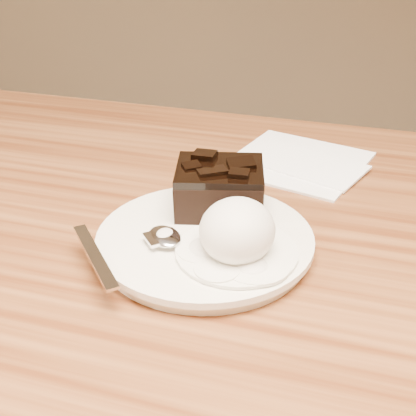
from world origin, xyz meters
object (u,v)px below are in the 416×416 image
(spoon, at_px, (165,238))
(plate, at_px, (205,242))
(ice_cream_scoop, at_px, (237,231))
(napkin, at_px, (297,161))
(brownie, at_px, (220,190))

(spoon, bearing_deg, plate, -5.77)
(ice_cream_scoop, xyz_separation_m, napkin, (0.02, 0.25, -0.04))
(ice_cream_scoop, xyz_separation_m, spoon, (-0.07, -0.00, -0.02))
(plate, relative_size, spoon, 1.28)
(brownie, bearing_deg, ice_cream_scoop, -63.73)
(plate, height_order, spoon, spoon)
(spoon, relative_size, napkin, 1.03)
(brownie, distance_m, napkin, 0.18)
(brownie, height_order, napkin, brownie)
(brownie, relative_size, napkin, 0.55)
(spoon, bearing_deg, napkin, 28.66)
(brownie, xyz_separation_m, ice_cream_scoop, (0.04, -0.08, 0.00))
(brownie, relative_size, spoon, 0.53)
(spoon, xyz_separation_m, napkin, (0.08, 0.25, -0.02))
(plate, relative_size, napkin, 1.32)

